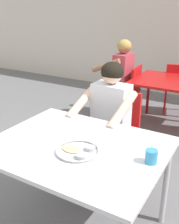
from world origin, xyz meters
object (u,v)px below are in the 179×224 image
object	(u,v)px
chair_red_far	(178,85)
drinking_cup	(151,156)
chair_foreground	(116,128)
diner_foreground	(106,116)
chair_red_left	(128,89)
table_foreground	(77,153)
table_background_red	(170,85)
patron_background	(117,72)
thali_tray	(78,151)

from	to	relation	value
chair_red_far	drinking_cup	bearing A→B (deg)	-80.32
chair_foreground	diner_foreground	distance (m)	0.31
drinking_cup	chair_red_left	size ratio (longest dim) A/B	0.11
table_foreground	chair_red_left	distance (m)	2.39
chair_foreground	table_foreground	bearing A→B (deg)	-82.90
table_foreground	chair_red_left	world-z (taller)	chair_red_left
diner_foreground	chair_red_left	bearing A→B (deg)	105.78
table_background_red	chair_red_left	xyz separation A→B (m)	(-0.62, 0.04, -0.15)
chair_foreground	patron_background	world-z (taller)	patron_background
chair_red_left	table_foreground	bearing A→B (deg)	-75.90
table_foreground	thali_tray	world-z (taller)	thali_tray
chair_red_far	patron_background	bearing A→B (deg)	-144.32
table_background_red	chair_red_left	bearing A→B (deg)	176.07
thali_tray	table_foreground	bearing A→B (deg)	127.00
chair_red_far	patron_background	world-z (taller)	patron_background
table_background_red	chair_red_left	world-z (taller)	chair_red_left
diner_foreground	table_background_red	world-z (taller)	diner_foreground
chair_foreground	patron_background	bearing A→B (deg)	115.04
table_foreground	chair_red_far	bearing A→B (deg)	89.18
drinking_cup	chair_red_far	xyz separation A→B (m)	(-0.48, 2.79, -0.31)
diner_foreground	chair_red_far	xyz separation A→B (m)	(0.16, 2.15, -0.21)
table_background_red	chair_red_far	size ratio (longest dim) A/B	1.14
diner_foreground	chair_foreground	bearing A→B (deg)	88.34
thali_tray	drinking_cup	world-z (taller)	drinking_cup
thali_tray	table_background_red	distance (m)	2.35
chair_red_far	table_background_red	bearing A→B (deg)	-89.77
drinking_cup	chair_red_left	bearing A→B (deg)	115.79
drinking_cup	diner_foreground	distance (m)	0.91
chair_foreground	chair_red_left	xyz separation A→B (m)	(-0.47, 1.40, -0.02)
chair_foreground	chair_red_left	size ratio (longest dim) A/B	1.05
table_background_red	patron_background	bearing A→B (deg)	179.87
thali_tray	drinking_cup	distance (m)	0.47
table_foreground	chair_foreground	size ratio (longest dim) A/B	1.39
chair_foreground	table_background_red	size ratio (longest dim) A/B	0.91
patron_background	chair_red_left	bearing A→B (deg)	13.54
drinking_cup	chair_foreground	bearing A→B (deg)	126.03
chair_red_left	chair_red_far	world-z (taller)	chair_red_far
chair_foreground	patron_background	distance (m)	1.52
table_foreground	thali_tray	xyz separation A→B (m)	(0.06, -0.08, 0.08)
thali_tray	drinking_cup	size ratio (longest dim) A/B	3.33
chair_foreground	table_background_red	distance (m)	1.38
chair_foreground	chair_red_left	distance (m)	1.48
table_background_red	chair_red_left	distance (m)	0.64
chair_red_far	chair_foreground	bearing A→B (deg)	-94.53
thali_tray	patron_background	size ratio (longest dim) A/B	0.24
table_background_red	chair_red_far	distance (m)	0.58
drinking_cup	chair_red_left	xyz separation A→B (m)	(-1.10, 2.27, -0.33)
thali_tray	drinking_cup	xyz separation A→B (m)	(0.45, 0.12, 0.03)
chair_red_left	drinking_cup	bearing A→B (deg)	-64.21
table_foreground	thali_tray	size ratio (longest dim) A/B	4.15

